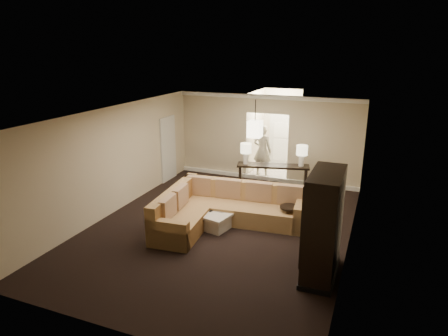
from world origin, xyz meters
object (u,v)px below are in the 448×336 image
at_px(drink_table, 289,213).
at_px(person, 262,148).
at_px(coffee_table, 214,218).
at_px(armoire, 323,227).
at_px(console_table, 273,175).
at_px(sectional_sofa, 221,210).

relative_size(drink_table, person, 0.29).
xyz_separation_m(coffee_table, armoire, (2.77, -1.25, 0.80)).
relative_size(armoire, person, 1.06).
xyz_separation_m(console_table, armoire, (2.09, -4.18, 0.50)).
bearing_deg(person, armoire, 124.20).
distance_m(sectional_sofa, drink_table, 1.67).
relative_size(coffee_table, drink_table, 2.00).
height_order(sectional_sofa, coffee_table, sectional_sofa).
relative_size(coffee_table, console_table, 0.52).
xyz_separation_m(sectional_sofa, person, (-0.17, 4.08, 0.59)).
distance_m(drink_table, person, 4.14).
distance_m(console_table, drink_table, 2.63).
bearing_deg(console_table, armoire, -76.90).
relative_size(coffee_table, person, 0.59).
relative_size(sectional_sofa, armoire, 1.59).
bearing_deg(console_table, person, 105.87).
xyz_separation_m(sectional_sofa, drink_table, (1.62, 0.39, 0.03)).
distance_m(console_table, person, 1.56).
bearing_deg(armoire, person, 117.26).
height_order(coffee_table, console_table, console_table).
bearing_deg(sectional_sofa, console_table, 73.63).
distance_m(console_table, armoire, 4.70).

